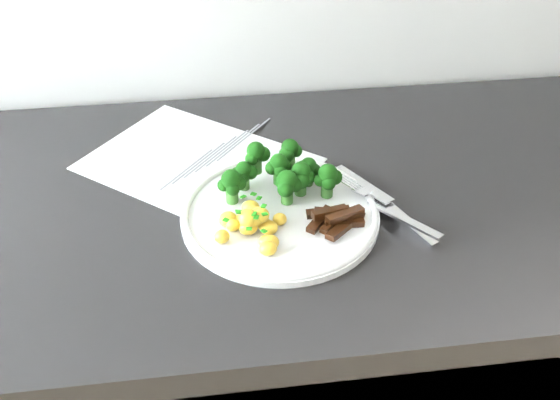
# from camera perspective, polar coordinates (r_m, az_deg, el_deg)

# --- Properties ---
(counter) EXTENTS (2.37, 0.59, 0.89)m
(counter) POSITION_cam_1_polar(r_m,az_deg,el_deg) (1.20, 1.40, -16.68)
(counter) COLOR black
(counter) RESTS_ON ground
(recipe_paper) EXTENTS (0.39, 0.38, 0.00)m
(recipe_paper) POSITION_cam_1_polar(r_m,az_deg,el_deg) (0.95, -7.47, 3.32)
(recipe_paper) COLOR silver
(recipe_paper) RESTS_ON counter
(plate) EXTENTS (0.27, 0.27, 0.02)m
(plate) POSITION_cam_1_polar(r_m,az_deg,el_deg) (0.84, 0.00, -1.22)
(plate) COLOR white
(plate) RESTS_ON counter
(broccoli) EXTENTS (0.17, 0.10, 0.06)m
(broccoli) POSITION_cam_1_polar(r_m,az_deg,el_deg) (0.85, 0.16, 2.60)
(broccoli) COLOR #2F6321
(broccoli) RESTS_ON plate
(potatoes) EXTENTS (0.10, 0.10, 0.04)m
(potatoes) POSITION_cam_1_polar(r_m,az_deg,el_deg) (0.79, -2.59, -2.18)
(potatoes) COLOR gold
(potatoes) RESTS_ON plate
(beef_strips) EXTENTS (0.08, 0.07, 0.02)m
(beef_strips) POSITION_cam_1_polar(r_m,az_deg,el_deg) (0.81, 5.11, -1.64)
(beef_strips) COLOR black
(beef_strips) RESTS_ON plate
(fork) EXTENTS (0.11, 0.16, 0.02)m
(fork) POSITION_cam_1_polar(r_m,az_deg,el_deg) (0.84, 9.96, -0.83)
(fork) COLOR silver
(fork) RESTS_ON plate
(knife) EXTENTS (0.10, 0.19, 0.02)m
(knife) POSITION_cam_1_polar(r_m,az_deg,el_deg) (0.85, 10.52, -1.15)
(knife) COLOR silver
(knife) RESTS_ON plate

